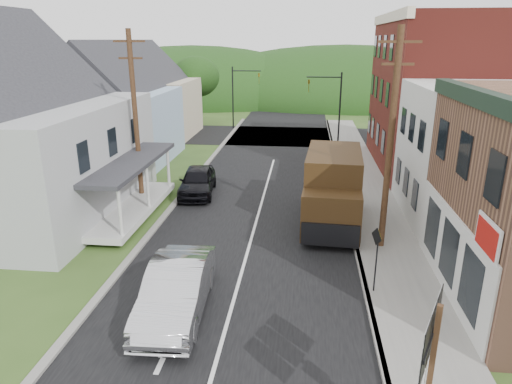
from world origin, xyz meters
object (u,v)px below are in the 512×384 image
(silver_sedan, at_px, (177,290))
(dark_sedan, at_px, (197,181))
(delivery_van, at_px, (333,190))
(route_sign_cluster, at_px, (430,358))
(warning_sign, at_px, (376,251))

(silver_sedan, height_order, dark_sedan, silver_sedan)
(silver_sedan, bearing_deg, delivery_van, 54.08)
(silver_sedan, xyz_separation_m, delivery_van, (5.30, 8.16, 0.91))
(silver_sedan, distance_m, route_sign_cluster, 8.16)
(delivery_van, distance_m, warning_sign, 6.40)
(dark_sedan, distance_m, delivery_van, 8.35)
(dark_sedan, bearing_deg, silver_sedan, -85.72)
(silver_sedan, height_order, delivery_van, delivery_van)
(delivery_van, relative_size, warning_sign, 2.68)
(silver_sedan, relative_size, warning_sign, 2.18)
(dark_sedan, bearing_deg, warning_sign, -55.21)
(delivery_van, bearing_deg, warning_sign, -75.70)
(delivery_van, height_order, warning_sign, delivery_van)
(silver_sedan, relative_size, dark_sedan, 1.12)
(warning_sign, bearing_deg, route_sign_cluster, -111.45)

